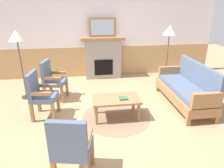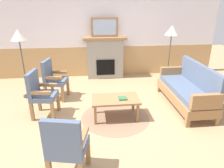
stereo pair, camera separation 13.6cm
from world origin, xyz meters
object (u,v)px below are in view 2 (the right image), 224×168
(coffee_table, at_px, (115,101))
(book_on_table, at_px, (123,98))
(fireplace, at_px, (105,57))
(couch, at_px, (187,90))
(armchair_by_window_left, at_px, (53,78))
(armchair_front_left, at_px, (66,145))
(framed_picture, at_px, (105,27))
(floor_lamp_by_chairs, at_px, (19,39))
(floor_lamp_by_couch, at_px, (172,34))
(armchair_near_fireplace, at_px, (40,92))

(coffee_table, xyz_separation_m, book_on_table, (0.14, -0.05, 0.07))
(fireplace, distance_m, coffee_table, 2.52)
(couch, distance_m, armchair_by_window_left, 3.18)
(couch, bearing_deg, armchair_front_left, -143.90)
(framed_picture, relative_size, floor_lamp_by_chairs, 0.48)
(book_on_table, height_order, floor_lamp_by_couch, floor_lamp_by_couch)
(coffee_table, distance_m, armchair_by_window_left, 1.78)
(couch, relative_size, armchair_by_window_left, 1.84)
(coffee_table, bearing_deg, couch, 11.32)
(book_on_table, relative_size, floor_lamp_by_chairs, 0.10)
(floor_lamp_by_couch, bearing_deg, fireplace, 153.43)
(fireplace, relative_size, book_on_table, 8.07)
(armchair_front_left, bearing_deg, fireplace, 78.51)
(framed_picture, xyz_separation_m, armchair_front_left, (-0.81, -4.00, -1.02))
(armchair_near_fireplace, relative_size, floor_lamp_by_couch, 0.58)
(couch, relative_size, coffee_table, 1.88)
(coffee_table, height_order, armchair_front_left, armchair_front_left)
(floor_lamp_by_couch, bearing_deg, book_on_table, -132.94)
(framed_picture, relative_size, book_on_table, 4.96)
(couch, xyz_separation_m, armchair_by_window_left, (-3.09, 0.75, 0.14))
(framed_picture, height_order, coffee_table, framed_picture)
(couch, height_order, armchair_by_window_left, same)
(framed_picture, xyz_separation_m, coffee_table, (0.02, -2.50, -1.17))
(coffee_table, xyz_separation_m, armchair_front_left, (-0.83, -1.50, 0.15))
(armchair_front_left, xyz_separation_m, floor_lamp_by_couch, (2.54, 3.14, 0.91))
(fireplace, xyz_separation_m, framed_picture, (0.00, 0.00, 0.91))
(coffee_table, relative_size, armchair_by_window_left, 0.98)
(armchair_near_fireplace, bearing_deg, framed_picture, 56.25)
(armchair_by_window_left, bearing_deg, framed_picture, 45.70)
(armchair_near_fireplace, distance_m, armchair_front_left, 1.88)
(framed_picture, height_order, floor_lamp_by_chairs, framed_picture)
(armchair_by_window_left, height_order, floor_lamp_by_chairs, floor_lamp_by_chairs)
(armchair_by_window_left, height_order, floor_lamp_by_couch, floor_lamp_by_couch)
(armchair_near_fireplace, xyz_separation_m, floor_lamp_by_chairs, (-0.57, 1.01, 0.91))
(armchair_near_fireplace, bearing_deg, couch, 1.62)
(fireplace, bearing_deg, armchair_front_left, -101.49)
(fireplace, bearing_deg, framed_picture, 90.00)
(fireplace, bearing_deg, armchair_by_window_left, -134.31)
(coffee_table, distance_m, armchair_front_left, 1.72)
(floor_lamp_by_couch, bearing_deg, couch, -90.80)
(fireplace, height_order, armchair_by_window_left, fireplace)
(armchair_by_window_left, distance_m, armchair_front_left, 2.65)
(framed_picture, xyz_separation_m, armchair_near_fireplace, (-1.51, -2.25, -1.02))
(fireplace, relative_size, couch, 0.72)
(book_on_table, xyz_separation_m, floor_lamp_by_chairs, (-2.23, 1.31, 1.00))
(armchair_front_left, bearing_deg, coffee_table, 61.05)
(coffee_table, xyz_separation_m, armchair_by_window_left, (-1.40, 1.09, 0.15))
(armchair_front_left, bearing_deg, book_on_table, 56.32)
(framed_picture, distance_m, book_on_table, 2.79)
(fireplace, height_order, armchair_front_left, fireplace)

